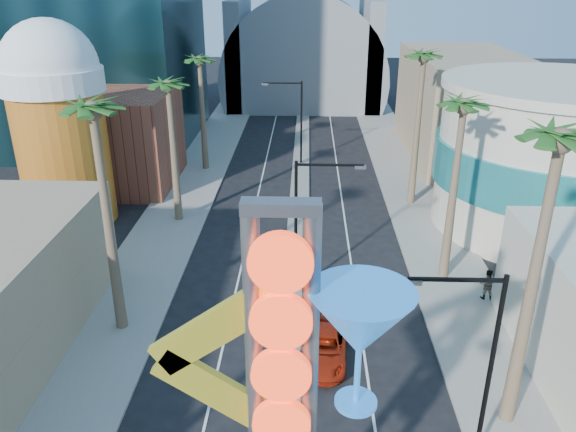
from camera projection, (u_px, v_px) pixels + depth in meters
The scene contains 20 objects.
sidewalk_west at pixel (186, 195), 46.88m from camera, with size 5.00×100.00×0.15m, color gray.
sidewalk_east at pixel (414, 198), 46.28m from camera, with size 5.00×100.00×0.15m, color gray.
median at pixel (300, 184), 49.33m from camera, with size 1.60×84.00×0.15m, color gray.
brick_filler_west at pixel (115, 139), 48.28m from camera, with size 10.00×10.00×8.00m, color brown.
filler_east at pixel (462, 105), 56.04m from camera, with size 10.00×20.00×10.00m, color tan.
beer_mug at pixel (58, 117), 39.45m from camera, with size 7.00×7.00×14.50m.
turquoise_building at pixel (555, 157), 39.37m from camera, with size 16.60×16.60×10.60m.
canopy at pixel (304, 73), 78.83m from camera, with size 22.00×16.00×22.00m.
neon_sign at pixel (314, 392), 14.30m from camera, with size 6.53×2.60×12.55m.
streetlight_0 at pixel (306, 215), 30.90m from camera, with size 3.79×0.25×8.00m.
streetlight_1 at pixel (296, 115), 52.94m from camera, with size 3.79×0.25×8.00m.
streetlight_2 at pixel (479, 354), 19.72m from camera, with size 3.45×0.25×8.00m.
palm_1 at pixel (94, 126), 25.17m from camera, with size 2.40×2.40×12.70m.
palm_2 at pixel (169, 94), 38.54m from camera, with size 2.40×2.40×11.20m.
palm_3 at pixel (200, 67), 49.55m from camera, with size 2.40×2.40×11.20m.
palm_5 at pixel (557, 162), 18.92m from camera, with size 2.40×2.40×13.20m.
palm_6 at pixel (463, 117), 30.46m from camera, with size 2.40×2.40×11.70m.
palm_7 at pixel (423, 67), 41.10m from camera, with size 2.40×2.40×12.70m.
red_pickup at pixel (324, 346), 26.94m from camera, with size 2.27×4.92×1.37m, color #B1240D.
pedestrian_b at pixel (487, 284), 31.55m from camera, with size 0.88×0.69×1.81m, color gray.
Camera 1 is at (0.55, -8.39, 17.12)m, focal length 35.00 mm.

